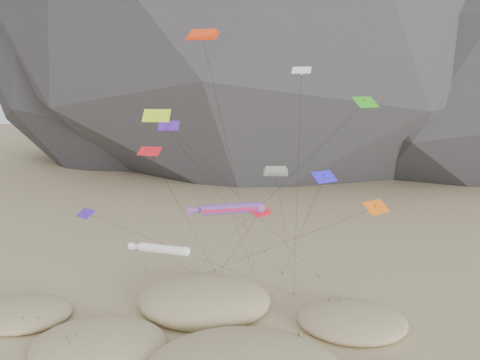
{
  "coord_description": "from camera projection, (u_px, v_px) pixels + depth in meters",
  "views": [
    {
      "loc": [
        5.23,
        -32.15,
        24.59
      ],
      "look_at": [
        2.07,
        12.0,
        15.47
      ],
      "focal_mm": 35.0,
      "sensor_mm": 36.0,
      "label": 1
    }
  ],
  "objects": [
    {
      "name": "orange_parafoil",
      "position": [
        203.0,
        39.0,
        42.41
      ],
      "size": [
        5.7,
        18.45,
        29.5
      ],
      "color": "red",
      "rests_on": "ground"
    },
    {
      "name": "kite_stakes",
      "position": [
        243.0,
        278.0,
        60.07
      ],
      "size": [
        23.25,
        6.52,
        0.3
      ],
      "color": "#3F2D1E",
      "rests_on": "ground"
    },
    {
      "name": "rainbow_tube_kite",
      "position": [
        228.0,
        209.0,
        42.45
      ],
      "size": [
        7.21,
        15.86,
        14.25
      ],
      "color": "#E21743",
      "rests_on": "ground"
    },
    {
      "name": "delta_kites",
      "position": [
        250.0,
        157.0,
        43.15
      ],
      "size": [
        28.61,
        20.57,
        26.2
      ],
      "color": "#291CF2",
      "rests_on": "ground"
    },
    {
      "name": "multi_parafoil",
      "position": [
        276.0,
        173.0,
        44.9
      ],
      "size": [
        3.51,
        15.81,
        16.85
      ],
      "color": "orange",
      "rests_on": "ground"
    },
    {
      "name": "white_tube_kite",
      "position": [
        160.0,
        249.0,
        40.64
      ],
      "size": [
        6.08,
        17.13,
        11.17
      ],
      "color": "white",
      "rests_on": "ground"
    }
  ]
}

